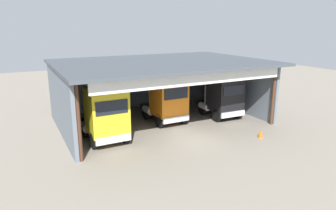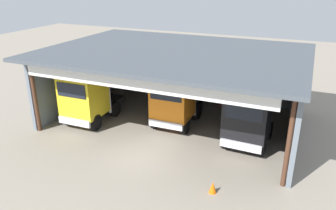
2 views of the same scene
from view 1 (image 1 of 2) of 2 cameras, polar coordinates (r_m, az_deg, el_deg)
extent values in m
plane|color=gray|center=(21.21, 4.52, -6.57)|extent=(80.00, 80.00, 0.00)
cube|color=slate|center=(29.57, -6.01, 4.28)|extent=(15.43, 0.24, 4.75)
cube|color=slate|center=(22.75, -19.44, 0.36)|extent=(0.24, 10.37, 4.75)
cube|color=slate|center=(29.01, 12.26, 3.82)|extent=(0.24, 10.37, 4.75)
cube|color=#474E55|center=(23.96, -1.06, 7.91)|extent=(16.03, 11.56, 0.20)
cylinder|color=#4C2D1E|center=(17.98, -16.32, -3.07)|extent=(0.24, 0.24, 4.75)
cylinder|color=#4C2D1E|center=(25.23, 19.04, 1.75)|extent=(0.24, 0.24, 4.75)
cube|color=white|center=(19.65, 5.51, 5.03)|extent=(13.89, 0.12, 0.90)
cube|color=yellow|center=(20.31, -11.36, -1.10)|extent=(2.47, 2.34, 2.94)
cube|color=black|center=(19.10, -10.40, -0.46)|extent=(2.06, 0.10, 0.88)
cube|color=silver|center=(19.71, -10.09, -6.34)|extent=(2.31, 0.20, 0.44)
cube|color=#232326|center=(22.57, -12.65, -3.66)|extent=(1.88, 3.61, 0.36)
cylinder|color=silver|center=(21.88, -9.62, -0.51)|extent=(0.18, 0.18, 2.97)
cylinder|color=silver|center=(21.32, -15.16, -1.23)|extent=(0.18, 0.18, 2.97)
cylinder|color=silver|center=(22.01, -15.19, -3.97)|extent=(0.58, 1.21, 0.56)
cylinder|color=black|center=(20.74, -7.93, -5.62)|extent=(0.32, 1.06, 1.05)
cylinder|color=black|center=(20.16, -13.62, -6.51)|extent=(0.32, 1.06, 1.05)
cylinder|color=black|center=(22.91, -10.07, -3.72)|extent=(0.32, 1.06, 1.05)
cylinder|color=black|center=(22.39, -15.24, -4.46)|extent=(0.32, 1.06, 1.05)
cube|color=orange|center=(23.89, 0.16, 1.53)|extent=(2.38, 2.28, 2.82)
cube|color=black|center=(22.81, 1.53, 2.16)|extent=(1.99, 0.09, 0.85)
cube|color=silver|center=(23.30, 1.53, -2.67)|extent=(2.23, 0.20, 0.44)
cube|color=#232326|center=(25.98, -1.93, -0.77)|extent=(1.82, 3.65, 0.36)
cylinder|color=silver|center=(25.49, 0.90, 2.20)|extent=(0.18, 0.18, 3.18)
cylinder|color=silver|center=(24.56, -3.41, 1.69)|extent=(0.18, 0.18, 3.18)
cylinder|color=silver|center=(25.25, -3.77, -0.97)|extent=(0.58, 1.21, 0.56)
cylinder|color=black|center=(24.44, 2.77, -2.22)|extent=(0.32, 1.15, 1.14)
cylinder|color=black|center=(23.50, -1.51, -2.91)|extent=(0.32, 1.15, 1.14)
cylinder|color=black|center=(26.48, 0.06, -0.87)|extent=(0.32, 1.15, 1.14)
cylinder|color=black|center=(25.61, -3.97, -1.45)|extent=(0.32, 1.15, 1.14)
cube|color=black|center=(25.82, 10.59, 2.11)|extent=(2.45, 2.34, 2.74)
cube|color=black|center=(24.82, 12.19, 2.66)|extent=(2.02, 0.12, 0.82)
cube|color=silver|center=(25.27, 12.00, -1.68)|extent=(2.26, 0.23, 0.44)
cube|color=#232326|center=(27.54, 8.34, -0.08)|extent=(1.88, 3.22, 0.36)
cylinder|color=silver|center=(27.48, 10.83, 2.55)|extent=(0.18, 0.18, 2.95)
cylinder|color=silver|center=(26.30, 7.05, 2.15)|extent=(0.18, 0.18, 2.95)
cylinder|color=silver|center=(26.70, 6.79, -0.23)|extent=(0.60, 1.22, 0.56)
cylinder|color=black|center=(26.48, 12.82, -1.31)|extent=(0.33, 1.10, 1.09)
cylinder|color=black|center=(25.28, 9.11, -1.88)|extent=(0.33, 1.10, 1.09)
cylinder|color=black|center=(28.17, 10.09, -0.21)|extent=(0.33, 1.10, 1.09)
cylinder|color=black|center=(27.04, 6.49, -0.69)|extent=(0.33, 1.10, 1.09)
cylinder|color=#B21E19|center=(28.11, -11.33, -0.49)|extent=(0.58, 0.58, 0.91)
cube|color=red|center=(30.07, -1.15, 0.88)|extent=(0.90, 0.60, 1.00)
cone|color=orange|center=(22.52, 16.86, -5.13)|extent=(0.36, 0.36, 0.56)
camera|label=2|loc=(18.48, 56.63, 13.54)|focal=35.39mm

